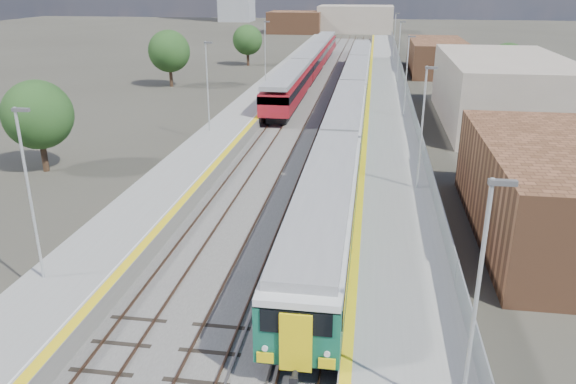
# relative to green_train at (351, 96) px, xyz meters

# --- Properties ---
(ground) EXTENTS (320.00, 320.00, 0.00)m
(ground) POSITION_rel_green_train_xyz_m (-1.50, 5.36, -2.29)
(ground) COLOR #47443A
(ground) RESTS_ON ground
(ballast_bed) EXTENTS (10.50, 155.00, 0.06)m
(ballast_bed) POSITION_rel_green_train_xyz_m (-3.75, 7.86, -2.26)
(ballast_bed) COLOR #565451
(ballast_bed) RESTS_ON ground
(tracks) EXTENTS (8.96, 160.00, 0.17)m
(tracks) POSITION_rel_green_train_xyz_m (-3.15, 9.54, -2.19)
(tracks) COLOR #4C3323
(tracks) RESTS_ON ground
(platform_right) EXTENTS (4.70, 155.00, 8.52)m
(platform_right) POSITION_rel_green_train_xyz_m (3.78, 7.85, -1.76)
(platform_right) COLOR slate
(platform_right) RESTS_ON ground
(platform_left) EXTENTS (4.30, 155.00, 8.52)m
(platform_left) POSITION_rel_green_train_xyz_m (-10.55, 7.85, -1.78)
(platform_left) COLOR slate
(platform_left) RESTS_ON ground
(green_train) EXTENTS (2.96, 82.29, 3.26)m
(green_train) POSITION_rel_green_train_xyz_m (0.00, 0.00, 0.00)
(green_train) COLOR black
(green_train) RESTS_ON ground
(red_train) EXTENTS (3.07, 62.18, 3.88)m
(red_train) POSITION_rel_green_train_xyz_m (-7.00, 25.38, -0.00)
(red_train) COLOR black
(red_train) RESTS_ON ground
(tree_a) EXTENTS (4.93, 4.93, 6.68)m
(tree_a) POSITION_rel_green_train_xyz_m (-21.43, -20.19, 1.91)
(tree_a) COLOR #382619
(tree_a) RESTS_ON ground
(tree_b) EXTENTS (5.41, 5.41, 7.33)m
(tree_b) POSITION_rel_green_train_xyz_m (-24.39, 15.22, 2.32)
(tree_b) COLOR #382619
(tree_b) RESTS_ON ground
(tree_c) EXTENTS (4.86, 4.86, 6.59)m
(tree_c) POSITION_rel_green_train_xyz_m (-18.62, 36.37, 1.85)
(tree_c) COLOR #382619
(tree_c) RESTS_ON ground
(tree_d) EXTENTS (4.70, 4.70, 6.37)m
(tree_d) POSITION_rel_green_train_xyz_m (17.74, 14.67, 1.72)
(tree_d) COLOR #382619
(tree_d) RESTS_ON ground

